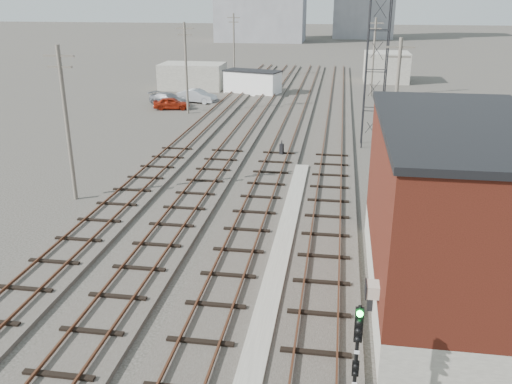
% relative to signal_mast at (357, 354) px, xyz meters
% --- Properties ---
extents(ground, '(320.00, 320.00, 0.00)m').
position_rel_signal_mast_xyz_m(ground, '(-3.70, 55.38, -2.07)').
color(ground, '#282621').
rests_on(ground, ground).
extents(track_right, '(3.20, 90.00, 0.39)m').
position_rel_signal_mast_xyz_m(track_right, '(-1.20, 34.38, -1.97)').
color(track_right, '#332D28').
rests_on(track_right, ground).
extents(track_mid_right, '(3.20, 90.00, 0.39)m').
position_rel_signal_mast_xyz_m(track_mid_right, '(-5.20, 34.38, -1.97)').
color(track_mid_right, '#332D28').
rests_on(track_mid_right, ground).
extents(track_mid_left, '(3.20, 90.00, 0.39)m').
position_rel_signal_mast_xyz_m(track_mid_left, '(-9.20, 34.38, -1.97)').
color(track_mid_left, '#332D28').
rests_on(track_mid_left, ground).
extents(track_left, '(3.20, 90.00, 0.39)m').
position_rel_signal_mast_xyz_m(track_left, '(-13.20, 34.38, -1.97)').
color(track_left, '#332D28').
rests_on(track_left, ground).
extents(platform_curb, '(0.90, 28.00, 0.26)m').
position_rel_signal_mast_xyz_m(platform_curb, '(-3.20, 9.38, -1.94)').
color(platform_curb, gray).
rests_on(platform_curb, ground).
extents(brick_building, '(6.54, 12.20, 7.22)m').
position_rel_signal_mast_xyz_m(brick_building, '(3.80, 7.38, 1.56)').
color(brick_building, gray).
rests_on(brick_building, ground).
extents(lattice_tower, '(1.60, 1.60, 15.00)m').
position_rel_signal_mast_xyz_m(lattice_tower, '(1.80, 30.38, 5.43)').
color(lattice_tower, black).
rests_on(lattice_tower, ground).
extents(utility_pole_left_a, '(1.80, 0.24, 9.00)m').
position_rel_signal_mast_xyz_m(utility_pole_left_a, '(-16.20, 15.38, 2.72)').
color(utility_pole_left_a, '#595147').
rests_on(utility_pole_left_a, ground).
extents(utility_pole_left_b, '(1.80, 0.24, 9.00)m').
position_rel_signal_mast_xyz_m(utility_pole_left_b, '(-16.20, 40.38, 2.72)').
color(utility_pole_left_b, '#595147').
rests_on(utility_pole_left_b, ground).
extents(utility_pole_left_c, '(1.80, 0.24, 9.00)m').
position_rel_signal_mast_xyz_m(utility_pole_left_c, '(-16.20, 65.38, 2.72)').
color(utility_pole_left_c, '#595147').
rests_on(utility_pole_left_c, ground).
extents(utility_pole_right_a, '(1.80, 0.24, 9.00)m').
position_rel_signal_mast_xyz_m(utility_pole_right_a, '(2.80, 23.38, 2.72)').
color(utility_pole_right_a, '#595147').
rests_on(utility_pole_right_a, ground).
extents(utility_pole_right_b, '(1.80, 0.24, 9.00)m').
position_rel_signal_mast_xyz_m(utility_pole_right_b, '(2.80, 53.38, 2.72)').
color(utility_pole_right_b, '#595147').
rests_on(utility_pole_right_b, ground).
extents(shed_left, '(8.00, 5.00, 3.20)m').
position_rel_signal_mast_xyz_m(shed_left, '(-19.70, 55.38, -0.47)').
color(shed_left, gray).
rests_on(shed_left, ground).
extents(shed_right, '(6.00, 6.00, 4.00)m').
position_rel_signal_mast_xyz_m(shed_right, '(5.30, 65.38, -0.07)').
color(shed_right, gray).
rests_on(shed_right, ground).
extents(signal_mast, '(0.40, 0.40, 3.63)m').
position_rel_signal_mast_xyz_m(signal_mast, '(0.00, 0.00, 0.00)').
color(signal_mast, gray).
rests_on(signal_mast, ground).
extents(switch_stand, '(0.34, 0.34, 1.17)m').
position_rel_signal_mast_xyz_m(switch_stand, '(-4.97, 26.23, -1.52)').
color(switch_stand, black).
rests_on(switch_stand, ground).
extents(site_trailer, '(7.38, 4.82, 2.87)m').
position_rel_signal_mast_xyz_m(site_trailer, '(-11.45, 52.63, -0.63)').
color(site_trailer, white).
rests_on(site_trailer, ground).
extents(car_red, '(4.00, 2.12, 1.30)m').
position_rel_signal_mast_xyz_m(car_red, '(-18.45, 42.08, -1.42)').
color(car_red, maroon).
rests_on(car_red, ground).
extents(car_silver, '(4.77, 2.63, 1.49)m').
position_rel_signal_mast_xyz_m(car_silver, '(-16.73, 46.20, -1.33)').
color(car_silver, '#ACB0B4').
rests_on(car_silver, ground).
extents(car_grey, '(5.08, 3.73, 1.37)m').
position_rel_signal_mast_xyz_m(car_grey, '(-19.46, 44.13, -1.39)').
color(car_grey, slate).
rests_on(car_grey, ground).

